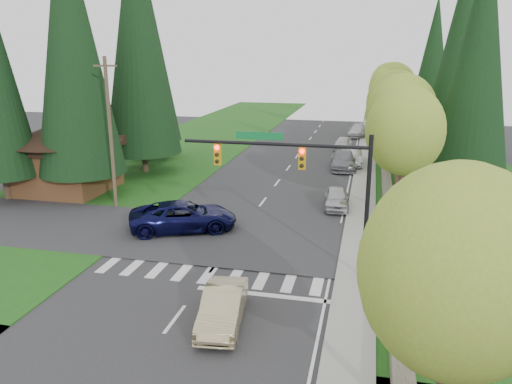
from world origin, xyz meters
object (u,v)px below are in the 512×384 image
(parked_car_b, at_px, (344,160))
(sedan_champagne, at_px, (223,307))
(parked_car_a, at_px, (337,198))
(parked_car_d, at_px, (343,143))
(parked_car_c, at_px, (352,157))
(suv_navy, at_px, (183,216))
(parked_car_e, at_px, (358,131))

(parked_car_b, bearing_deg, sedan_champagne, -100.49)
(parked_car_a, relative_size, parked_car_d, 1.03)
(sedan_champagne, distance_m, parked_car_a, 16.46)
(sedan_champagne, relative_size, parked_car_c, 0.88)
(parked_car_d, bearing_deg, sedan_champagne, -87.02)
(suv_navy, xyz_separation_m, parked_car_b, (8.27, 18.56, -0.08))
(suv_navy, relative_size, parked_car_e, 1.24)
(suv_navy, distance_m, parked_car_e, 38.13)
(sedan_champagne, height_order, parked_car_a, sedan_champagne)
(suv_navy, bearing_deg, parked_car_d, -38.23)
(parked_car_c, relative_size, parked_car_e, 0.97)
(parked_car_b, distance_m, parked_car_c, 1.81)
(parked_car_a, bearing_deg, suv_navy, -147.30)
(parked_car_b, bearing_deg, parked_car_e, 83.42)
(sedan_champagne, relative_size, parked_car_a, 1.07)
(parked_car_b, height_order, parked_car_d, parked_car_b)
(suv_navy, bearing_deg, parked_car_b, -47.05)
(suv_navy, height_order, parked_car_d, suv_navy)
(parked_car_a, distance_m, parked_car_b, 12.04)
(parked_car_a, relative_size, parked_car_c, 0.82)
(parked_car_b, height_order, parked_car_e, parked_car_b)
(sedan_champagne, distance_m, parked_car_d, 37.72)
(parked_car_c, bearing_deg, parked_car_a, -96.80)
(suv_navy, relative_size, parked_car_d, 1.60)
(parked_car_c, height_order, parked_car_e, parked_car_c)
(parked_car_a, relative_size, parked_car_b, 0.74)
(sedan_champagne, xyz_separation_m, parked_car_b, (2.96, 28.18, 0.08))
(parked_car_a, height_order, parked_car_d, parked_car_a)
(parked_car_a, xyz_separation_m, parked_car_e, (0.41, 30.55, 0.05))
(parked_car_b, bearing_deg, parked_car_a, -93.24)
(suv_navy, relative_size, parked_car_c, 1.28)
(parked_car_c, xyz_separation_m, parked_car_d, (-1.33, 7.79, -0.14))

